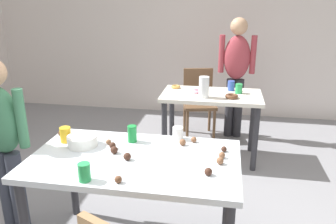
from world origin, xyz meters
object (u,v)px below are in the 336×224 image
(dining_table_far, at_px, (211,105))
(pitcher_far, at_px, (204,87))
(person_girl_near, at_px, (3,137))
(person_adult_far, at_px, (236,68))
(dining_table_near, at_px, (135,169))
(mixing_bowl, at_px, (82,141))
(soda_can, at_px, (132,134))
(chair_far_table, at_px, (199,98))

(dining_table_far, bearing_deg, pitcher_far, -116.01)
(person_girl_near, distance_m, person_adult_far, 2.80)
(person_adult_far, bearing_deg, pitcher_far, -112.37)
(dining_table_near, distance_m, mixing_bowl, 0.44)
(person_girl_near, bearing_deg, soda_can, 13.16)
(person_girl_near, xyz_separation_m, mixing_bowl, (0.56, 0.08, -0.02))
(dining_table_far, distance_m, mixing_bowl, 1.73)
(mixing_bowl, relative_size, pitcher_far, 0.95)
(person_girl_near, bearing_deg, chair_far_table, 61.94)
(chair_far_table, bearing_deg, person_adult_far, 1.34)
(pitcher_far, bearing_deg, dining_table_near, -103.21)
(dining_table_near, xyz_separation_m, pitcher_far, (0.35, 1.47, 0.20))
(soda_can, xyz_separation_m, pitcher_far, (0.43, 1.23, 0.05))
(person_girl_near, relative_size, soda_can, 11.19)
(person_girl_near, relative_size, person_adult_far, 0.90)
(person_girl_near, height_order, person_adult_far, person_adult_far)
(person_girl_near, relative_size, pitcher_far, 6.15)
(dining_table_far, bearing_deg, soda_can, -109.94)
(dining_table_far, distance_m, person_adult_far, 0.77)
(dining_table_far, relative_size, pitcher_far, 4.84)
(dining_table_near, xyz_separation_m, person_adult_far, (0.68, 2.29, 0.25))
(dining_table_near, relative_size, mixing_bowl, 6.55)
(person_adult_far, distance_m, soda_can, 2.19)
(dining_table_near, bearing_deg, person_adult_far, 73.40)
(pitcher_far, bearing_deg, chair_far_table, 98.16)
(person_girl_near, bearing_deg, dining_table_far, 48.83)
(soda_can, bearing_deg, mixing_bowl, -158.32)
(dining_table_far, distance_m, soda_can, 1.48)
(chair_far_table, xyz_separation_m, pitcher_far, (0.12, -0.81, 0.36))
(dining_table_near, height_order, person_adult_far, person_adult_far)
(dining_table_far, xyz_separation_m, soda_can, (-0.50, -1.38, 0.19))
(person_girl_near, relative_size, mixing_bowl, 6.50)
(dining_table_near, bearing_deg, pitcher_far, 76.79)
(person_adult_far, bearing_deg, soda_can, -110.45)
(chair_far_table, height_order, mixing_bowl, chair_far_table)
(chair_far_table, height_order, person_girl_near, person_girl_near)
(chair_far_table, xyz_separation_m, mixing_bowl, (-0.64, -2.17, 0.29))
(dining_table_far, relative_size, chair_far_table, 1.24)
(soda_can, bearing_deg, pitcher_far, 70.86)
(soda_can, bearing_deg, person_girl_near, -166.84)
(dining_table_far, height_order, soda_can, soda_can)
(dining_table_near, distance_m, person_girl_near, 0.98)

